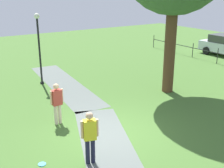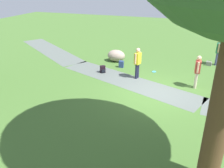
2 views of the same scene
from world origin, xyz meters
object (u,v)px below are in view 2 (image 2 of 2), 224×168
(woman_with_handbag, at_px, (218,50))
(backpack_by_boulder, at_px, (121,64))
(spare_backpack_on_lawn, at_px, (103,69))
(handbag_on_grass, at_px, (209,63))
(passerby_on_path, at_px, (197,70))
(frisbee_on_grass, at_px, (154,72))
(lawn_boulder, at_px, (116,56))
(man_near_boulder, at_px, (138,61))

(woman_with_handbag, distance_m, backpack_by_boulder, 5.93)
(backpack_by_boulder, xyz_separation_m, spare_backpack_on_lawn, (0.73, 1.19, 0.00))
(woman_with_handbag, bearing_deg, handbag_on_grass, 35.41)
(passerby_on_path, relative_size, handbag_on_grass, 4.74)
(spare_backpack_on_lawn, bearing_deg, frisbee_on_grass, -158.42)
(handbag_on_grass, xyz_separation_m, backpack_by_boulder, (4.97, 2.08, 0.05))
(lawn_boulder, distance_m, passerby_on_path, 5.58)
(woman_with_handbag, bearing_deg, passerby_on_path, 74.19)
(lawn_boulder, xyz_separation_m, handbag_on_grass, (-5.63, -1.08, -0.23))
(lawn_boulder, bearing_deg, handbag_on_grass, -169.14)
(woman_with_handbag, xyz_separation_m, frisbee_on_grass, (3.38, 2.48, -0.92))
(woman_with_handbag, xyz_separation_m, man_near_boulder, (4.09, 3.73, 0.02))
(spare_backpack_on_lawn, bearing_deg, handbag_on_grass, -150.16)
(backpack_by_boulder, relative_size, spare_backpack_on_lawn, 1.00)
(woman_with_handbag, bearing_deg, backpack_by_boulder, 23.81)
(lawn_boulder, relative_size, handbag_on_grass, 3.42)
(woman_with_handbag, bearing_deg, frisbee_on_grass, 36.28)
(woman_with_handbag, height_order, backpack_by_boulder, woman_with_handbag)
(lawn_boulder, relative_size, woman_with_handbag, 0.72)
(man_near_boulder, xyz_separation_m, handbag_on_grass, (-3.68, -3.44, -0.81))
(woman_with_handbag, relative_size, man_near_boulder, 0.98)
(lawn_boulder, bearing_deg, frisbee_on_grass, 157.31)
(lawn_boulder, xyz_separation_m, man_near_boulder, (-1.95, 2.36, 0.58))
(frisbee_on_grass, bearing_deg, woman_with_handbag, -143.72)
(passerby_on_path, height_order, spare_backpack_on_lawn, passerby_on_path)
(passerby_on_path, bearing_deg, frisbee_on_grass, -33.11)
(frisbee_on_grass, bearing_deg, handbag_on_grass, -143.60)
(lawn_boulder, distance_m, handbag_on_grass, 5.74)
(lawn_boulder, height_order, man_near_boulder, man_near_boulder)
(passerby_on_path, height_order, backpack_by_boulder, passerby_on_path)
(woman_with_handbag, xyz_separation_m, handbag_on_grass, (0.41, 0.29, -0.79))
(frisbee_on_grass, bearing_deg, passerby_on_path, 146.89)
(man_near_boulder, distance_m, backpack_by_boulder, 2.02)
(man_near_boulder, xyz_separation_m, backpack_by_boulder, (1.30, -1.35, -0.76))
(handbag_on_grass, relative_size, frisbee_on_grass, 1.50)
(man_near_boulder, distance_m, spare_backpack_on_lawn, 2.17)
(handbag_on_grass, relative_size, spare_backpack_on_lawn, 0.85)
(woman_with_handbag, distance_m, spare_backpack_on_lawn, 7.11)
(woman_with_handbag, height_order, spare_backpack_on_lawn, woman_with_handbag)
(woman_with_handbag, xyz_separation_m, spare_backpack_on_lawn, (6.11, 3.56, -0.74))
(man_near_boulder, bearing_deg, backpack_by_boulder, -46.19)
(lawn_boulder, xyz_separation_m, spare_backpack_on_lawn, (0.07, 2.19, -0.18))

